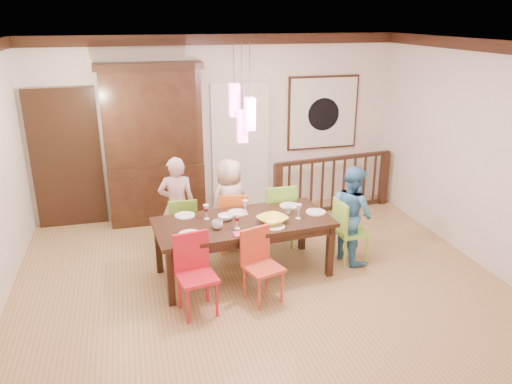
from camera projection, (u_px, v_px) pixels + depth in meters
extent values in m
plane|color=#9D7A4C|center=(258.00, 279.00, 6.37)|extent=(6.00, 6.00, 0.00)
plane|color=white|center=(258.00, 42.00, 5.40)|extent=(6.00, 6.00, 0.00)
plane|color=beige|center=(219.00, 127.00, 8.17)|extent=(6.00, 0.00, 6.00)
plane|color=beige|center=(477.00, 153.00, 6.60)|extent=(0.00, 5.00, 5.00)
cube|color=black|center=(67.00, 161.00, 7.69)|extent=(1.04, 0.07, 2.24)
cube|color=silver|center=(240.00, 150.00, 8.35)|extent=(0.97, 0.05, 2.22)
cube|color=black|center=(323.00, 113.00, 8.51)|extent=(1.25, 0.04, 1.25)
cube|color=silver|center=(323.00, 113.00, 8.49)|extent=(1.18, 0.02, 1.18)
cylinder|color=black|center=(324.00, 114.00, 8.48)|extent=(0.56, 0.01, 0.56)
cube|color=#F14891|center=(234.00, 100.00, 5.77)|extent=(0.11, 0.11, 0.38)
cylinder|color=black|center=(234.00, 63.00, 5.63)|extent=(0.01, 0.01, 0.46)
cube|color=#F14891|center=(250.00, 114.00, 5.77)|extent=(0.11, 0.11, 0.38)
cylinder|color=black|center=(250.00, 70.00, 5.60)|extent=(0.01, 0.01, 0.61)
cube|color=#F14891|center=(242.00, 126.00, 5.85)|extent=(0.11, 0.11, 0.38)
cylinder|color=black|center=(242.00, 77.00, 5.65)|extent=(0.01, 0.01, 0.76)
cube|color=black|center=(243.00, 222.00, 6.26)|extent=(2.28, 1.19, 0.05)
cube|color=black|center=(160.00, 244.00, 6.53)|extent=(0.09, 0.09, 0.70)
cube|color=black|center=(307.00, 228.00, 7.01)|extent=(0.09, 0.09, 0.70)
cube|color=black|center=(166.00, 275.00, 5.76)|extent=(0.09, 0.09, 0.70)
cube|color=black|center=(330.00, 254.00, 6.24)|extent=(0.09, 0.09, 0.70)
cube|color=black|center=(236.00, 215.00, 6.68)|extent=(1.99, 0.22, 0.10)
cube|color=black|center=(252.00, 242.00, 5.88)|extent=(1.99, 0.22, 0.10)
cube|color=#73AD30|center=(183.00, 226.00, 6.93)|extent=(0.40, 0.40, 0.04)
cube|color=#73AD30|center=(182.00, 211.00, 6.85)|extent=(0.39, 0.05, 0.42)
cylinder|color=#73AD30|center=(174.00, 246.00, 6.82)|extent=(0.03, 0.03, 0.40)
cylinder|color=#73AD30|center=(196.00, 243.00, 6.90)|extent=(0.03, 0.03, 0.40)
cylinder|color=#73AD30|center=(172.00, 236.00, 7.11)|extent=(0.03, 0.03, 0.40)
cylinder|color=#73AD30|center=(193.00, 234.00, 7.18)|extent=(0.03, 0.03, 0.40)
cube|color=orange|center=(233.00, 222.00, 7.04)|extent=(0.46, 0.46, 0.04)
cube|color=orange|center=(233.00, 206.00, 6.96)|extent=(0.40, 0.10, 0.44)
cylinder|color=orange|center=(225.00, 242.00, 6.92)|extent=(0.03, 0.03, 0.42)
cylinder|color=orange|center=(247.00, 239.00, 7.00)|extent=(0.03, 0.03, 0.42)
cylinder|color=orange|center=(220.00, 232.00, 7.22)|extent=(0.03, 0.03, 0.42)
cylinder|color=orange|center=(242.00, 230.00, 7.29)|extent=(0.03, 0.03, 0.42)
cube|color=#74BE32|center=(277.00, 216.00, 7.15)|extent=(0.44, 0.44, 0.04)
cube|color=#74BE32|center=(277.00, 199.00, 7.06)|extent=(0.43, 0.05, 0.47)
cylinder|color=#74BE32|center=(268.00, 237.00, 7.03)|extent=(0.04, 0.04, 0.45)
cylinder|color=#74BE32|center=(292.00, 234.00, 7.11)|extent=(0.04, 0.04, 0.45)
cylinder|color=#74BE32|center=(262.00, 227.00, 7.35)|extent=(0.04, 0.04, 0.45)
cylinder|color=#74BE32|center=(285.00, 225.00, 7.43)|extent=(0.04, 0.04, 0.45)
cube|color=red|center=(197.00, 278.00, 5.51)|extent=(0.48, 0.48, 0.04)
cube|color=red|center=(196.00, 258.00, 5.43)|extent=(0.41, 0.11, 0.45)
cylinder|color=red|center=(185.00, 305.00, 5.40)|extent=(0.04, 0.04, 0.43)
cylinder|color=red|center=(215.00, 301.00, 5.48)|extent=(0.04, 0.04, 0.43)
cylinder|color=red|center=(181.00, 290.00, 5.70)|extent=(0.04, 0.04, 0.43)
cylinder|color=red|center=(210.00, 286.00, 5.78)|extent=(0.04, 0.04, 0.43)
cube|color=#C74128|center=(263.00, 268.00, 5.76)|extent=(0.49, 0.49, 0.04)
cube|color=#C74128|center=(263.00, 250.00, 5.68)|extent=(0.38, 0.16, 0.43)
cylinder|color=#C74128|center=(253.00, 293.00, 5.65)|extent=(0.03, 0.03, 0.41)
cylinder|color=#C74128|center=(280.00, 290.00, 5.72)|extent=(0.03, 0.03, 0.41)
cylinder|color=#C74128|center=(247.00, 280.00, 5.94)|extent=(0.03, 0.03, 0.41)
cylinder|color=#C74128|center=(272.00, 276.00, 6.01)|extent=(0.03, 0.03, 0.41)
cube|color=#8ECE3F|center=(351.00, 232.00, 6.69)|extent=(0.42, 0.42, 0.04)
cube|color=#8ECE3F|center=(353.00, 216.00, 6.61)|extent=(0.05, 0.40, 0.44)
cylinder|color=#8ECE3F|center=(344.00, 253.00, 6.58)|extent=(0.03, 0.03, 0.42)
cylinder|color=#8ECE3F|center=(367.00, 251.00, 6.66)|extent=(0.03, 0.03, 0.42)
cylinder|color=#8ECE3F|center=(335.00, 243.00, 6.88)|extent=(0.03, 0.03, 0.42)
cylinder|color=#8ECE3F|center=(356.00, 241.00, 6.95)|extent=(0.03, 0.03, 0.42)
cube|color=black|center=(158.00, 192.00, 8.04)|extent=(1.49, 0.44, 0.96)
cube|color=black|center=(152.00, 117.00, 7.65)|extent=(1.49, 0.40, 1.49)
cube|color=black|center=(151.00, 115.00, 7.82)|extent=(1.28, 0.02, 1.28)
cube|color=black|center=(149.00, 66.00, 7.39)|extent=(1.59, 0.44, 0.10)
cube|color=black|center=(275.00, 190.00, 8.19)|extent=(0.13, 0.13, 0.92)
cube|color=black|center=(388.00, 180.00, 8.67)|extent=(0.13, 0.13, 0.92)
cube|color=black|center=(334.00, 158.00, 8.27)|extent=(2.16, 0.33, 0.06)
cube|color=black|center=(332.00, 208.00, 8.57)|extent=(2.03, 0.30, 0.05)
imported|color=beige|center=(177.00, 205.00, 6.91)|extent=(0.54, 0.39, 1.38)
imported|color=beige|center=(230.00, 203.00, 7.10)|extent=(0.75, 0.64, 1.30)
imported|color=#4287BB|center=(352.00, 214.00, 6.68)|extent=(0.65, 0.75, 1.33)
imported|color=#F9E246|center=(272.00, 220.00, 6.15)|extent=(0.46, 0.46, 0.09)
imported|color=white|center=(226.00, 217.00, 6.26)|extent=(0.24, 0.24, 0.06)
imported|color=silver|center=(217.00, 225.00, 5.99)|extent=(0.18, 0.18, 0.10)
imported|color=silver|center=(288.00, 210.00, 6.46)|extent=(0.11, 0.11, 0.09)
cylinder|color=white|center=(185.00, 215.00, 6.39)|extent=(0.26, 0.26, 0.01)
cylinder|color=white|center=(237.00, 213.00, 6.47)|extent=(0.26, 0.26, 0.01)
cylinder|color=white|center=(289.00, 206.00, 6.71)|extent=(0.26, 0.26, 0.01)
cylinder|color=white|center=(190.00, 234.00, 5.84)|extent=(0.26, 0.26, 0.01)
cylinder|color=white|center=(274.00, 226.00, 6.05)|extent=(0.26, 0.26, 0.01)
cylinder|color=white|center=(316.00, 212.00, 6.49)|extent=(0.26, 0.26, 0.01)
cube|color=#D83359|center=(242.00, 234.00, 5.85)|extent=(0.18, 0.14, 0.01)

